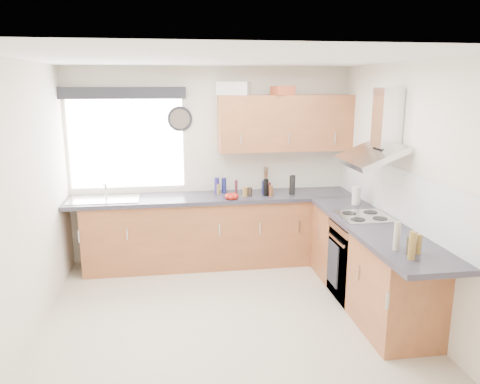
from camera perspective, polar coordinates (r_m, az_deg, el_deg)
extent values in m
plane|color=beige|center=(4.82, -1.49, -15.28)|extent=(3.60, 3.60, 0.00)
cube|color=white|center=(4.25, -1.69, 15.92)|extent=(3.60, 3.60, 0.02)
cube|color=silver|center=(6.12, -3.65, 3.28)|extent=(3.60, 0.02, 2.50)
cube|color=silver|center=(2.67, 3.21, -9.81)|extent=(3.60, 0.02, 2.50)
cube|color=silver|center=(4.52, -24.85, -1.44)|extent=(0.02, 3.60, 2.50)
cube|color=silver|center=(4.91, 19.73, 0.09)|extent=(0.02, 3.60, 2.50)
cube|color=white|center=(6.07, -13.65, 5.72)|extent=(1.40, 0.02, 1.10)
cube|color=black|center=(5.94, -14.06, 11.65)|extent=(1.50, 0.18, 0.14)
cube|color=white|center=(5.18, 18.03, 0.07)|extent=(0.01, 3.00, 0.54)
cube|color=brown|center=(6.03, -4.24, -4.92)|extent=(3.00, 0.58, 0.86)
cube|color=brown|center=(6.33, 10.39, -4.21)|extent=(0.60, 0.60, 0.86)
cube|color=brown|center=(5.15, 15.36, -8.56)|extent=(0.58, 2.10, 0.86)
cube|color=#2B2832|center=(5.90, -3.34, -0.70)|extent=(3.60, 0.62, 0.05)
cube|color=#2B2832|center=(4.87, 16.28, -4.21)|extent=(0.62, 2.42, 0.05)
cube|color=black|center=(5.28, 14.61, -8.04)|extent=(0.56, 0.58, 0.85)
cube|color=silver|center=(5.13, 14.92, -2.90)|extent=(0.52, 0.52, 0.01)
cube|color=brown|center=(6.04, 5.54, 8.37)|extent=(1.70, 0.35, 0.70)
cube|color=white|center=(6.06, -12.38, -5.64)|extent=(0.57, 0.56, 0.75)
cylinder|color=black|center=(5.99, -7.34, 8.83)|extent=(0.31, 0.04, 0.31)
cube|color=white|center=(5.99, -0.79, 12.53)|extent=(0.46, 0.39, 0.16)
cube|color=#A34324|center=(5.92, 5.23, 12.22)|extent=(0.29, 0.26, 0.11)
cylinder|color=tan|center=(6.18, 3.18, 0.79)|extent=(0.11, 0.11, 0.13)
cylinder|color=white|center=(5.62, 13.98, -0.41)|extent=(0.12, 0.12, 0.21)
cylinder|color=olive|center=(5.85, 0.62, 0.04)|extent=(0.06, 0.06, 0.12)
cylinder|color=#501C25|center=(6.00, -0.47, 0.64)|extent=(0.04, 0.04, 0.17)
cylinder|color=olive|center=(5.99, -2.67, 0.38)|extent=(0.05, 0.05, 0.12)
cylinder|color=black|center=(5.94, 6.47, 0.83)|extent=(0.06, 0.06, 0.25)
cylinder|color=black|center=(5.87, 3.17, 0.56)|extent=(0.06, 0.06, 0.22)
cylinder|color=navy|center=(6.04, -1.97, 0.81)|extent=(0.06, 0.06, 0.19)
cylinder|color=#151649|center=(5.95, 2.92, 0.54)|extent=(0.05, 0.05, 0.18)
cylinder|color=brown|center=(5.87, 3.80, 0.13)|extent=(0.05, 0.05, 0.14)
cylinder|color=#30231A|center=(5.87, 1.15, 0.04)|extent=(0.07, 0.07, 0.11)
cylinder|color=black|center=(5.97, 6.29, 0.84)|extent=(0.05, 0.05, 0.24)
cylinder|color=#5B2024|center=(5.93, 3.45, 0.39)|extent=(0.07, 0.07, 0.16)
cylinder|color=navy|center=(6.00, -2.85, 0.78)|extent=(0.06, 0.06, 0.21)
cylinder|color=olive|center=(4.00, 20.25, -6.15)|extent=(0.06, 0.06, 0.23)
cylinder|color=#AEA695|center=(4.18, 18.58, -5.09)|extent=(0.05, 0.05, 0.25)
cylinder|color=#2E2719|center=(4.11, 20.02, -6.21)|extent=(0.06, 0.06, 0.15)
cylinder|color=olive|center=(4.16, 20.96, -5.96)|extent=(0.05, 0.05, 0.17)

